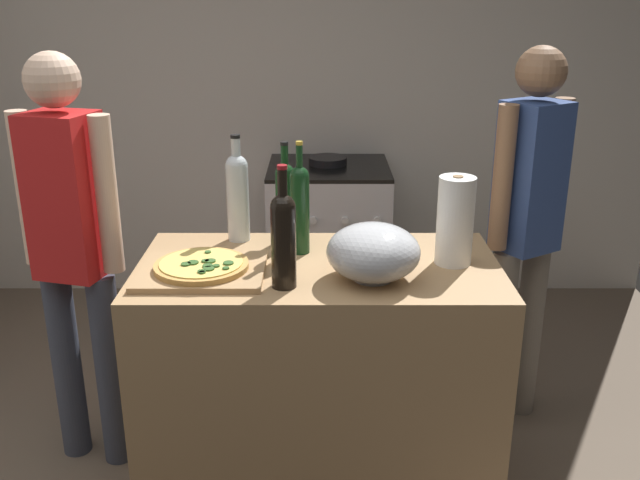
# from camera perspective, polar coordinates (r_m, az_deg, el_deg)

# --- Properties ---
(ground_plane) EXTENTS (4.41, 3.21, 0.02)m
(ground_plane) POSITION_cam_1_polar(r_m,az_deg,el_deg) (3.31, -3.78, -13.16)
(ground_plane) COLOR #6B5B4C
(kitchen_wall_rear) EXTENTS (4.41, 0.10, 2.60)m
(kitchen_wall_rear) POSITION_cam_1_polar(r_m,az_deg,el_deg) (4.16, -2.97, 13.00)
(kitchen_wall_rear) COLOR beige
(kitchen_wall_rear) RESTS_ON ground_plane
(counter) EXTENTS (1.20, 0.63, 0.92)m
(counter) POSITION_cam_1_polar(r_m,az_deg,el_deg) (2.54, -0.00, -11.69)
(counter) COLOR tan
(counter) RESTS_ON ground_plane
(cutting_board) EXTENTS (0.40, 0.32, 0.02)m
(cutting_board) POSITION_cam_1_polar(r_m,az_deg,el_deg) (2.28, -9.43, -2.51)
(cutting_board) COLOR tan
(cutting_board) RESTS_ON counter
(pizza) EXTENTS (0.30, 0.30, 0.03)m
(pizza) POSITION_cam_1_polar(r_m,az_deg,el_deg) (2.27, -9.44, -2.02)
(pizza) COLOR tan
(pizza) RESTS_ON cutting_board
(mixing_bowl) EXTENTS (0.29, 0.29, 0.18)m
(mixing_bowl) POSITION_cam_1_polar(r_m,az_deg,el_deg) (2.19, 4.44, -1.00)
(mixing_bowl) COLOR #B2B2B7
(mixing_bowl) RESTS_ON counter
(paper_towel_roll) EXTENTS (0.12, 0.12, 0.30)m
(paper_towel_roll) POSITION_cam_1_polar(r_m,az_deg,el_deg) (2.34, 10.98, 1.52)
(paper_towel_roll) COLOR white
(paper_towel_roll) RESTS_ON counter
(wine_bottle_dark) EXTENTS (0.07, 0.07, 0.37)m
(wine_bottle_dark) POSITION_cam_1_polar(r_m,az_deg,el_deg) (2.49, -2.71, 3.29)
(wine_bottle_dark) COLOR #143819
(wine_bottle_dark) RESTS_ON counter
(wine_bottle_amber) EXTENTS (0.08, 0.08, 0.38)m
(wine_bottle_amber) POSITION_cam_1_polar(r_m,az_deg,el_deg) (2.11, -2.87, 0.34)
(wine_bottle_amber) COLOR black
(wine_bottle_amber) RESTS_ON counter
(wine_bottle_green) EXTENTS (0.07, 0.07, 0.39)m
(wine_bottle_green) POSITION_cam_1_polar(r_m,az_deg,el_deg) (2.39, -1.53, 2.79)
(wine_bottle_green) COLOR #143819
(wine_bottle_green) RESTS_ON counter
(wine_bottle_clear) EXTENTS (0.08, 0.08, 0.38)m
(wine_bottle_clear) POSITION_cam_1_polar(r_m,az_deg,el_deg) (2.53, -6.57, 3.78)
(wine_bottle_clear) COLOR silver
(wine_bottle_clear) RESTS_ON counter
(stove) EXTENTS (0.65, 0.62, 0.92)m
(stove) POSITION_cam_1_polar(r_m,az_deg,el_deg) (3.96, 0.79, -0.13)
(stove) COLOR #B7B7BC
(stove) RESTS_ON ground_plane
(person_in_stripes) EXTENTS (0.39, 0.25, 1.59)m
(person_in_stripes) POSITION_cam_1_polar(r_m,az_deg,el_deg) (2.71, -19.27, -0.09)
(person_in_stripes) COLOR #383D4C
(person_in_stripes) RESTS_ON ground_plane
(person_in_red) EXTENTS (0.34, 0.28, 1.59)m
(person_in_red) POSITION_cam_1_polar(r_m,az_deg,el_deg) (2.94, 16.41, 1.55)
(person_in_red) COLOR slate
(person_in_red) RESTS_ON ground_plane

